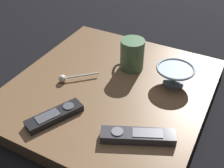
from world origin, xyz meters
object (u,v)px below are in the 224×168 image
object	(u,v)px
coffee_mug	(132,54)
tv_remote_near	(55,115)
cereal_bowl	(175,75)
teaspoon	(67,78)
tv_remote_far	(138,136)

from	to	relation	value
coffee_mug	tv_remote_near	distance (m)	0.34
cereal_bowl	teaspoon	distance (m)	0.34
cereal_bowl	tv_remote_far	size ratio (longest dim) A/B	0.64
tv_remote_near	tv_remote_far	distance (m)	0.23
cereal_bowl	tv_remote_far	world-z (taller)	cereal_bowl
teaspoon	coffee_mug	bearing A→B (deg)	138.34
cereal_bowl	tv_remote_near	size ratio (longest dim) A/B	0.74
cereal_bowl	coffee_mug	xyz separation A→B (m)	(-0.02, -0.16, 0.02)
cereal_bowl	teaspoon	world-z (taller)	cereal_bowl
coffee_mug	teaspoon	xyz separation A→B (m)	(0.17, -0.15, -0.04)
cereal_bowl	coffee_mug	bearing A→B (deg)	-97.39
tv_remote_near	coffee_mug	bearing A→B (deg)	165.92
tv_remote_far	cereal_bowl	bearing A→B (deg)	178.31
cereal_bowl	tv_remote_near	bearing A→B (deg)	-38.11
coffee_mug	tv_remote_far	size ratio (longest dim) A/B	0.55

